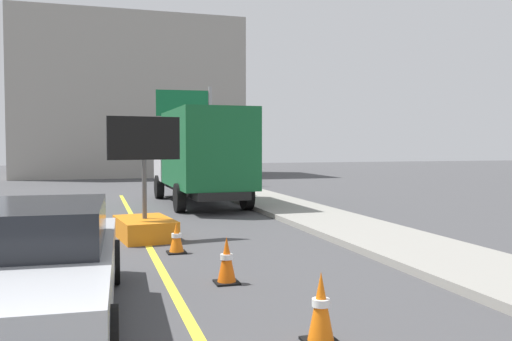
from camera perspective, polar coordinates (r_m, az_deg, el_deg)
The scene contains 8 objects.
arrow_board_trailer at distance 12.24m, azimuth -11.66°, elevation -4.83°, with size 1.60×1.93×2.70m.
box_truck at distance 18.80m, azimuth -5.85°, elevation 1.74°, with size 2.57×7.09×3.22m.
pickup_car at distance 6.87m, azimuth -23.12°, elevation -9.10°, with size 2.29×5.22×1.38m.
highway_guide_sign at distance 27.40m, azimuth -6.48°, elevation 5.53°, with size 2.79×0.28×5.00m.
far_building_block at distance 37.77m, azimuth -13.24°, elevation 7.34°, with size 14.38×7.21×10.32m, color gray.
traffic_cone_mid_lane at distance 5.88m, azimuth 6.86°, elevation -14.20°, with size 0.36×0.36×0.76m.
traffic_cone_far_lane at distance 8.22m, azimuth -3.12°, elevation -9.44°, with size 0.36×0.36×0.71m.
traffic_cone_curbside at distance 10.55m, azimuth -8.38°, elevation -7.05°, with size 0.36×0.36×0.60m.
Camera 1 is at (-1.06, 1.27, 2.08)m, focal length 37.93 mm.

